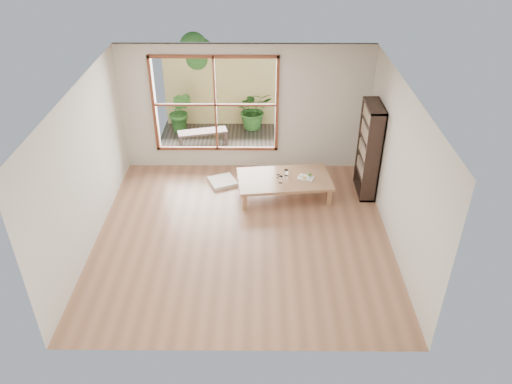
% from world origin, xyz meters
% --- Properties ---
extents(ground, '(5.00, 5.00, 0.00)m').
position_xyz_m(ground, '(0.00, 0.00, 0.00)').
color(ground, '#A87554').
rests_on(ground, ground).
extents(low_table, '(1.85, 1.17, 0.38)m').
position_xyz_m(low_table, '(0.76, 1.28, 0.34)').
color(low_table, '#A97752').
rests_on(low_table, ground).
extents(floor_cushion, '(0.65, 0.65, 0.07)m').
position_xyz_m(floor_cushion, '(-0.46, 1.71, 0.04)').
color(floor_cushion, white).
rests_on(floor_cushion, ground).
extents(bookshelf, '(0.29, 0.82, 1.81)m').
position_xyz_m(bookshelf, '(2.34, 1.43, 0.91)').
color(bookshelf, '#31221B').
rests_on(bookshelf, ground).
extents(glass_tall, '(0.08, 0.08, 0.14)m').
position_xyz_m(glass_tall, '(0.68, 1.11, 0.45)').
color(glass_tall, silver).
rests_on(glass_tall, low_table).
extents(glass_mid, '(0.08, 0.08, 0.11)m').
position_xyz_m(glass_mid, '(0.80, 1.38, 0.44)').
color(glass_mid, silver).
rests_on(glass_mid, low_table).
extents(glass_short, '(0.07, 0.07, 0.09)m').
position_xyz_m(glass_short, '(0.79, 1.45, 0.43)').
color(glass_short, silver).
rests_on(glass_short, low_table).
extents(glass_small, '(0.06, 0.06, 0.07)m').
position_xyz_m(glass_small, '(0.64, 1.29, 0.42)').
color(glass_small, silver).
rests_on(glass_small, low_table).
extents(food_tray, '(0.35, 0.30, 0.09)m').
position_xyz_m(food_tray, '(1.18, 1.28, 0.41)').
color(food_tray, white).
rests_on(food_tray, low_table).
extents(deck, '(2.80, 2.00, 0.05)m').
position_xyz_m(deck, '(-0.60, 3.56, 0.00)').
color(deck, '#393129').
rests_on(deck, ground).
extents(garden_bench, '(1.15, 0.58, 0.35)m').
position_xyz_m(garden_bench, '(-1.01, 3.37, 0.31)').
color(garden_bench, '#31221B').
rests_on(garden_bench, deck).
extents(bamboo_fence, '(2.80, 0.06, 1.80)m').
position_xyz_m(bamboo_fence, '(-0.60, 4.56, 0.90)').
color(bamboo_fence, '#CFBC6A').
rests_on(bamboo_fence, ground).
extents(shrub_right, '(1.00, 0.91, 0.96)m').
position_xyz_m(shrub_right, '(0.14, 4.30, 0.50)').
color(shrub_right, '#2F6425').
rests_on(shrub_right, deck).
extents(shrub_left, '(0.63, 0.55, 1.02)m').
position_xyz_m(shrub_left, '(-1.59, 4.09, 0.53)').
color(shrub_left, '#2F6425').
rests_on(shrub_left, deck).
extents(garden_tree, '(1.04, 0.85, 2.22)m').
position_xyz_m(garden_tree, '(-1.28, 4.86, 1.63)').
color(garden_tree, '#4C3D2D').
rests_on(garden_tree, ground).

